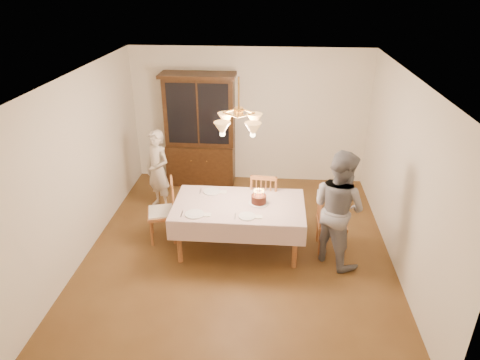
# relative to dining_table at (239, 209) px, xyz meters

# --- Properties ---
(ground) EXTENTS (5.00, 5.00, 0.00)m
(ground) POSITION_rel_dining_table_xyz_m (0.00, 0.00, -0.68)
(ground) COLOR #523517
(ground) RESTS_ON ground
(room_shell) EXTENTS (5.00, 5.00, 5.00)m
(room_shell) POSITION_rel_dining_table_xyz_m (0.00, 0.00, 0.90)
(room_shell) COLOR white
(room_shell) RESTS_ON ground
(dining_table) EXTENTS (1.90, 1.10, 0.76)m
(dining_table) POSITION_rel_dining_table_xyz_m (0.00, 0.00, 0.00)
(dining_table) COLOR brown
(dining_table) RESTS_ON ground
(china_hutch) EXTENTS (1.38, 0.54, 2.16)m
(china_hutch) POSITION_rel_dining_table_xyz_m (-0.93, 2.25, 0.36)
(china_hutch) COLOR black
(china_hutch) RESTS_ON ground
(chair_far_side) EXTENTS (0.47, 0.46, 1.00)m
(chair_far_side) POSITION_rel_dining_table_xyz_m (0.36, 0.64, -0.24)
(chair_far_side) COLOR brown
(chair_far_side) RESTS_ON ground
(chair_left_end) EXTENTS (0.52, 0.53, 1.00)m
(chair_left_end) POSITION_rel_dining_table_xyz_m (-1.20, 0.16, -0.23)
(chair_left_end) COLOR brown
(chair_left_end) RESTS_ON ground
(chair_right_end) EXTENTS (0.42, 0.44, 1.00)m
(chair_right_end) POSITION_rel_dining_table_xyz_m (1.36, 0.09, -0.24)
(chair_right_end) COLOR brown
(chair_right_end) RESTS_ON ground
(elderly_woman) EXTENTS (0.62, 0.58, 1.43)m
(elderly_woman) POSITION_rel_dining_table_xyz_m (-1.50, 1.16, 0.03)
(elderly_woman) COLOR beige
(elderly_woman) RESTS_ON ground
(adult_in_grey) EXTENTS (1.03, 1.05, 1.70)m
(adult_in_grey) POSITION_rel_dining_table_xyz_m (1.40, -0.17, 0.17)
(adult_in_grey) COLOR slate
(adult_in_grey) RESTS_ON ground
(birthday_cake) EXTENTS (0.30, 0.30, 0.21)m
(birthday_cake) POSITION_rel_dining_table_xyz_m (0.29, 0.04, 0.14)
(birthday_cake) COLOR white
(birthday_cake) RESTS_ON dining_table
(place_setting_near_left) EXTENTS (0.41, 0.27, 0.02)m
(place_setting_near_left) POSITION_rel_dining_table_xyz_m (-0.58, -0.35, 0.08)
(place_setting_near_left) COLOR white
(place_setting_near_left) RESTS_ON dining_table
(place_setting_near_right) EXTENTS (0.38, 0.24, 0.02)m
(place_setting_near_right) POSITION_rel_dining_table_xyz_m (0.16, -0.35, 0.08)
(place_setting_near_right) COLOR white
(place_setting_near_right) RESTS_ON dining_table
(place_setting_far_left) EXTENTS (0.41, 0.26, 0.02)m
(place_setting_far_left) POSITION_rel_dining_table_xyz_m (-0.43, 0.34, 0.08)
(place_setting_far_left) COLOR white
(place_setting_far_left) RESTS_ON dining_table
(chandelier) EXTENTS (0.62, 0.62, 0.73)m
(chandelier) POSITION_rel_dining_table_xyz_m (-0.00, -0.00, 1.29)
(chandelier) COLOR #BF8C3F
(chandelier) RESTS_ON ground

